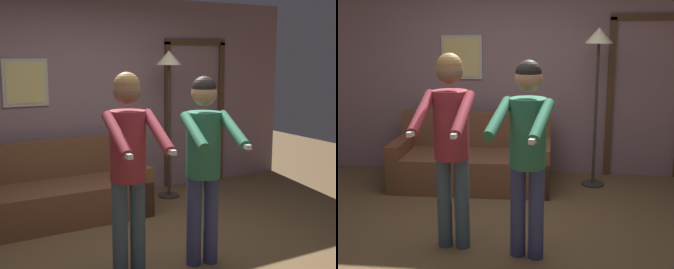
% 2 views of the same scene
% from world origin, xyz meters
% --- Properties ---
extents(ground_plane, '(12.00, 12.00, 0.00)m').
position_xyz_m(ground_plane, '(0.00, 0.00, 0.00)').
color(ground_plane, brown).
extents(back_wall_assembly, '(6.40, 0.10, 2.60)m').
position_xyz_m(back_wall_assembly, '(0.02, 2.23, 1.30)').
color(back_wall_assembly, gray).
rests_on(back_wall_assembly, ground_plane).
extents(couch, '(1.91, 0.87, 0.87)m').
position_xyz_m(couch, '(-0.43, 1.59, 0.28)').
color(couch, brown).
rests_on(couch, ground_plane).
extents(torchiere_lamp, '(0.33, 0.33, 1.92)m').
position_xyz_m(torchiere_lamp, '(1.05, 1.75, 1.59)').
color(torchiere_lamp, '#332D28').
rests_on(torchiere_lamp, ground_plane).
extents(person_standing_left, '(0.46, 0.70, 1.73)m').
position_xyz_m(person_standing_left, '(-0.32, -0.07, 1.05)').
color(person_standing_left, '#3C5162').
rests_on(person_standing_left, ground_plane).
extents(person_standing_right, '(0.53, 0.72, 1.68)m').
position_xyz_m(person_standing_right, '(0.34, -0.19, 1.02)').
color(person_standing_right, navy).
rests_on(person_standing_right, ground_plane).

